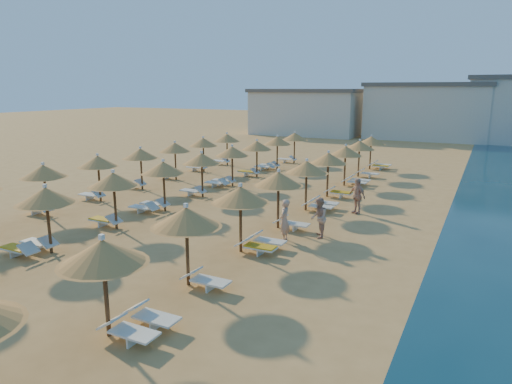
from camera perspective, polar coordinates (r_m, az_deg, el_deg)
The scene contains 9 objects.
ground at distance 21.18m, azimuth -7.59°, elevation -5.27°, with size 220.00×220.00×0.00m, color tan.
hotel_blocks at distance 64.35m, azimuth 20.38°, elevation 9.50°, with size 44.29×10.27×8.10m.
parasol_row_east at distance 21.43m, azimuth 2.82°, elevation 1.52°, with size 2.38×39.13×2.87m.
parasol_row_west at distance 24.94m, azimuth -11.51°, elevation 2.88°, with size 2.38×39.13×2.87m.
parasol_row_inland at distance 29.43m, azimuth -16.59°, elevation 4.09°, with size 2.38×28.10×2.87m.
loungers at distance 24.54m, azimuth -7.73°, elevation -1.92°, with size 14.65×38.28×0.66m.
beachgoer_b at distance 20.53m, azimuth 7.86°, elevation -3.21°, with size 0.89×0.69×1.82m, color tan.
beachgoer_a at distance 19.84m, azimuth 3.56°, elevation -3.58°, with size 0.69×0.45×1.89m, color tan.
beachgoer_c at distance 24.84m, azimuth 12.51°, elevation -0.47°, with size 1.12×0.47×1.91m, color tan.
Camera 1 is at (11.60, -16.48, 6.53)m, focal length 32.00 mm.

